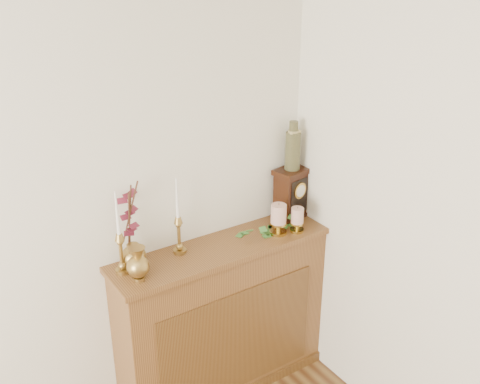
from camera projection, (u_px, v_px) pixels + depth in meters
console_shelf at (224, 322)px, 3.15m from camera, size 1.24×0.34×0.93m
candlestick_left at (120, 247)px, 2.66m from camera, size 0.07×0.07×0.43m
candlestick_center at (179, 229)px, 2.84m from camera, size 0.07×0.07×0.41m
bud_vase at (138, 264)px, 2.62m from camera, size 0.11×0.11×0.18m
ginger_jar at (130, 226)px, 2.71m from camera, size 0.19×0.20×0.46m
pillar_candle_left at (279, 218)px, 3.04m from camera, size 0.10×0.10×0.18m
pillar_candle_right at (297, 218)px, 3.07m from camera, size 0.08×0.08×0.15m
ivy_garland at (269, 228)px, 3.11m from camera, size 0.38×0.16×0.07m
mantel_clock at (291, 194)px, 3.21m from camera, size 0.22×0.17×0.30m
ceramic_vase at (293, 148)px, 3.10m from camera, size 0.09×0.09×0.28m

